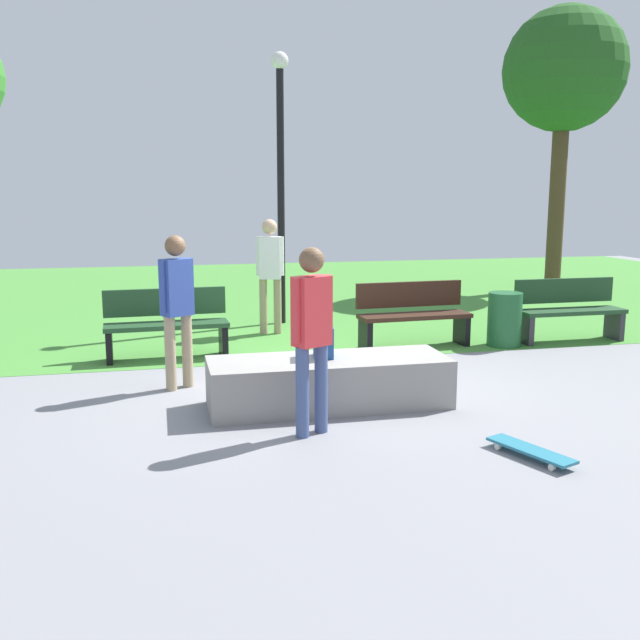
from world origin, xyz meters
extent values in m
plane|color=gray|center=(0.00, 0.00, 0.00)|extent=(28.00, 28.00, 0.00)
cube|color=#478C38|center=(0.00, 7.53, 0.00)|extent=(26.60, 12.94, 0.01)
cube|color=gray|center=(-0.03, -0.92, 0.25)|extent=(2.45, 0.84, 0.50)
cube|color=#1E4C8C|center=(-0.07, -0.84, 0.66)|extent=(0.25, 0.31, 0.32)
cylinder|color=#3F5184|center=(-0.48, -1.79, 0.41)|extent=(0.12, 0.12, 0.83)
cylinder|color=#3F5184|center=(-0.29, -1.69, 0.41)|extent=(0.12, 0.12, 0.83)
cube|color=red|center=(-0.39, -1.74, 1.13)|extent=(0.38, 0.33, 0.62)
cylinder|color=red|center=(-0.54, -1.82, 1.16)|extent=(0.09, 0.09, 0.57)
cylinder|color=red|center=(-0.24, -1.66, 1.16)|extent=(0.09, 0.09, 0.57)
sphere|color=brown|center=(-0.39, -1.74, 1.59)|extent=(0.22, 0.22, 0.22)
cylinder|color=tan|center=(-1.60, 0.04, 0.42)|extent=(0.12, 0.12, 0.83)
cylinder|color=tan|center=(-1.41, 0.15, 0.42)|extent=(0.12, 0.12, 0.83)
cube|color=#2D4799|center=(-1.51, 0.10, 1.14)|extent=(0.38, 0.34, 0.62)
cylinder|color=#2D4799|center=(-1.65, 0.01, 1.17)|extent=(0.09, 0.09, 0.57)
cylinder|color=#2D4799|center=(-1.36, 0.18, 1.17)|extent=(0.09, 0.09, 0.57)
sphere|color=brown|center=(-1.51, 0.10, 1.60)|extent=(0.23, 0.23, 0.23)
cube|color=teal|center=(1.25, -2.71, 0.07)|extent=(0.48, 0.82, 0.02)
cylinder|color=silver|center=(1.08, -2.48, 0.03)|extent=(0.05, 0.06, 0.06)
cylinder|color=silver|center=(1.22, -2.42, 0.03)|extent=(0.05, 0.06, 0.06)
cylinder|color=silver|center=(1.28, -3.00, 0.03)|extent=(0.05, 0.06, 0.06)
cylinder|color=silver|center=(1.43, -2.95, 0.03)|extent=(0.05, 0.06, 0.06)
cube|color=#1E4223|center=(4.18, 1.41, 0.45)|extent=(1.60, 0.46, 0.06)
cube|color=#1E4223|center=(4.18, 1.63, 0.73)|extent=(1.60, 0.08, 0.36)
cube|color=#2D2D33|center=(4.92, 1.42, 0.23)|extent=(0.08, 0.40, 0.45)
cube|color=#2D2D33|center=(3.45, 1.41, 0.23)|extent=(0.08, 0.40, 0.45)
cube|color=#1E4223|center=(-1.61, 1.59, 0.45)|extent=(1.62, 0.51, 0.06)
cube|color=#1E4223|center=(-1.62, 1.81, 0.73)|extent=(1.60, 0.13, 0.36)
cube|color=black|center=(-0.88, 1.62, 0.23)|extent=(0.10, 0.40, 0.45)
cube|color=black|center=(-2.35, 1.55, 0.23)|extent=(0.10, 0.40, 0.45)
cube|color=#331E14|center=(1.81, 1.55, 0.45)|extent=(1.62, 0.52, 0.06)
cube|color=#331E14|center=(1.80, 1.77, 0.73)|extent=(1.60, 0.15, 0.36)
cube|color=black|center=(2.54, 1.59, 0.23)|extent=(0.10, 0.40, 0.45)
cube|color=black|center=(1.07, 1.51, 0.23)|extent=(0.10, 0.40, 0.45)
cylinder|color=#4C3823|center=(7.04, 6.72, 2.00)|extent=(0.35, 0.35, 4.00)
sphere|color=#23561E|center=(7.04, 6.72, 4.79)|extent=(2.65, 2.65, 2.65)
cylinder|color=black|center=(0.30, 3.85, 2.05)|extent=(0.12, 0.12, 4.10)
sphere|color=silver|center=(0.30, 3.85, 4.22)|extent=(0.28, 0.28, 0.28)
cylinder|color=#1E592D|center=(3.09, 1.35, 0.39)|extent=(0.48, 0.48, 0.77)
cylinder|color=tan|center=(0.08, 2.95, 0.43)|extent=(0.12, 0.12, 0.86)
cylinder|color=tan|center=(-0.13, 3.00, 0.43)|extent=(0.12, 0.12, 0.86)
cube|color=white|center=(-0.03, 2.98, 1.18)|extent=(0.36, 0.27, 0.65)
cylinder|color=white|center=(0.14, 2.94, 1.21)|extent=(0.09, 0.09, 0.59)
cylinder|color=white|center=(-0.19, 3.02, 1.21)|extent=(0.09, 0.09, 0.59)
sphere|color=tan|center=(-0.03, 2.98, 1.65)|extent=(0.23, 0.23, 0.23)
cube|color=olive|center=(0.01, 3.13, 1.21)|extent=(0.29, 0.22, 0.36)
camera|label=1|loc=(-1.69, -7.78, 2.16)|focal=39.93mm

